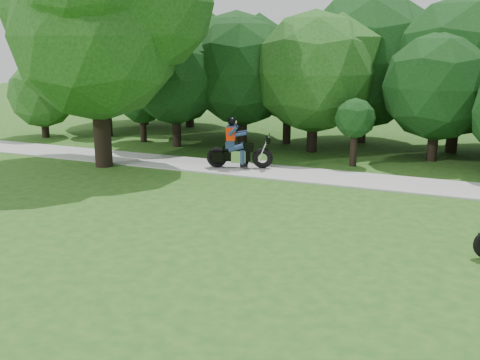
% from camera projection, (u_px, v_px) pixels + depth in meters
% --- Properties ---
extents(ground, '(100.00, 100.00, 0.00)m').
position_uv_depth(ground, '(323.00, 268.00, 11.65)').
color(ground, '#215217').
rests_on(ground, ground).
extents(walkway, '(60.00, 2.20, 0.06)m').
position_uv_depth(walkway, '(378.00, 182.00, 18.80)').
color(walkway, '#ADADA8').
rests_on(walkway, ground).
extents(tree_line, '(39.26, 12.17, 7.40)m').
position_uv_depth(tree_line, '(432.00, 71.00, 23.40)').
color(tree_line, black).
rests_on(tree_line, ground).
extents(big_tree_west, '(8.64, 6.56, 9.96)m').
position_uv_depth(big_tree_west, '(100.00, 16.00, 20.24)').
color(big_tree_west, black).
rests_on(big_tree_west, ground).
extents(touring_motorcycle, '(2.53, 1.34, 1.98)m').
position_uv_depth(touring_motorcycle, '(235.00, 150.00, 20.62)').
color(touring_motorcycle, black).
rests_on(touring_motorcycle, walkway).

